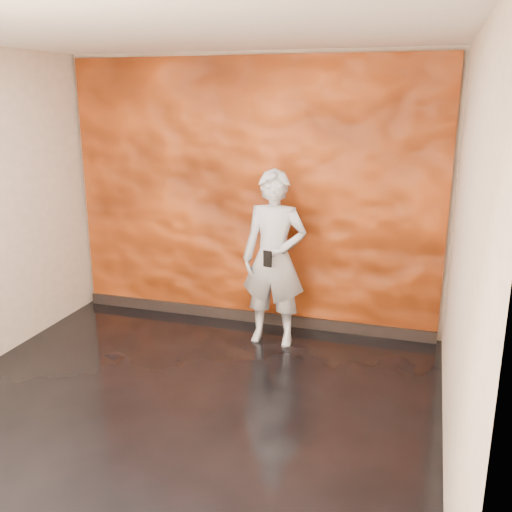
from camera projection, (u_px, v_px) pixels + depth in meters
The scene contains 5 objects.
room at pixel (168, 238), 4.07m from camera, with size 4.02×4.02×2.81m.
feature_wall at pixel (251, 196), 5.88m from camera, with size 3.90×0.06×2.75m, color #CD4F14.
baseboard at pixel (250, 316), 6.20m from camera, with size 3.90×0.04×0.12m, color black.
man at pixel (274, 259), 5.49m from camera, with size 0.63×0.41×1.72m, color #9DA1AC.
phone at pixel (267, 259), 5.23m from camera, with size 0.08×0.02×0.15m, color black.
Camera 1 is at (1.77, -3.59, 2.39)m, focal length 40.00 mm.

